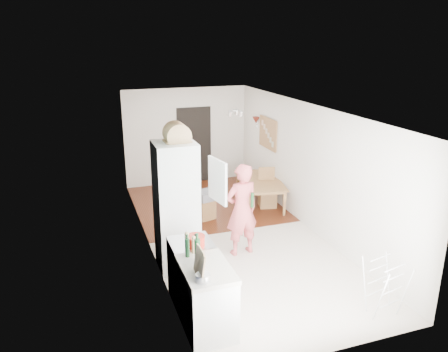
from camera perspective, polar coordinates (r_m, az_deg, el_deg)
room_shell at (r=8.16m, az=1.18°, el=0.13°), size 3.20×7.00×2.50m
floor at (r=8.62m, az=1.13°, el=-7.82°), size 3.20×7.00×0.01m
wood_floor_overlay at (r=10.23m, az=-2.45°, el=-3.55°), size 3.20×3.30×0.01m
sage_wall_panel at (r=5.72m, az=-6.85°, el=-1.45°), size 0.02×3.00×1.30m
tile_splashback at (r=5.51m, az=-5.27°, el=-10.14°), size 0.02×1.90×0.50m
doorway_recess at (r=11.48m, az=-3.90°, el=4.01°), size 0.90×0.04×2.00m
base_cabinet at (r=5.94m, az=-2.29°, el=-15.90°), size 0.60×0.90×0.86m
worktop at (r=5.70m, az=-2.35°, el=-12.05°), size 0.62×0.92×0.06m
range_cooker at (r=6.55m, az=-4.24°, el=-12.36°), size 0.60×0.60×0.88m
cooker_top at (r=6.33m, az=-4.34°, el=-8.75°), size 0.60×0.60×0.04m
fridge_housing at (r=7.17m, az=-6.24°, el=-3.99°), size 0.66×0.66×2.15m
fridge_door at (r=6.89m, az=-0.86°, el=-0.61°), size 0.14×0.56×0.70m
fridge_interior at (r=7.08m, az=-3.93°, el=-0.13°), size 0.02×0.52×0.66m
pinboard at (r=10.37m, az=5.79°, el=5.58°), size 0.03×0.90×0.70m
pinboard_frame at (r=10.36m, az=5.71°, el=5.58°), size 0.00×0.94×0.74m
wall_sconce at (r=10.90m, az=4.20°, el=7.29°), size 0.18×0.18×0.16m
person at (r=7.59m, az=2.33°, el=-3.38°), size 0.77×0.55×1.97m
dining_table at (r=10.12m, az=4.83°, el=-2.35°), size 1.07×1.56×0.50m
dining_chair at (r=9.93m, az=5.73°, el=-1.59°), size 0.45×0.45×0.89m
stool at (r=9.31m, az=-2.50°, el=-4.29°), size 0.43×0.43×0.46m
grey_drape at (r=9.17m, az=-2.31°, el=-2.53°), size 0.47×0.47×0.18m
drying_rack at (r=6.62m, az=20.24°, el=-13.51°), size 0.49×0.46×0.81m
bread_bin at (r=6.88m, az=-6.18°, el=5.39°), size 0.43×0.41×0.22m
red_casserole at (r=6.17m, az=-3.73°, el=-8.47°), size 0.30×0.30×0.16m
steel_pan at (r=5.37m, az=-2.75°, el=-13.10°), size 0.19×0.19×0.09m
held_bottle at (r=7.46m, az=3.71°, el=-3.15°), size 0.06×0.06×0.26m
bottle_a at (r=5.72m, az=-3.50°, el=-9.72°), size 0.09×0.09×0.33m
bottle_b at (r=5.88m, az=-4.82°, el=-9.33°), size 0.06×0.06×0.26m
bottle_c at (r=5.58m, az=-3.10°, el=-11.07°), size 0.11×0.11×0.22m
pepper_mill_front at (r=6.00m, az=-4.84°, el=-8.87°), size 0.08×0.08×0.23m
pepper_mill_back at (r=5.98m, az=-3.97°, el=-9.15°), size 0.06×0.06×0.20m
chopping_boards at (r=5.39m, az=-3.19°, el=-11.30°), size 0.12×0.27×0.37m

